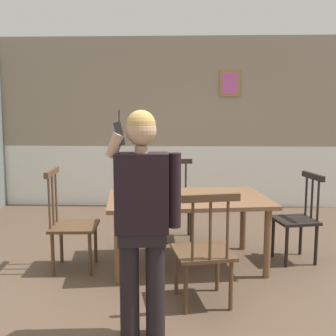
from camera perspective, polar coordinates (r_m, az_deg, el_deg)
name	(u,v)px	position (r m, az deg, el deg)	size (l,w,h in m)	color
ground_plane	(160,285)	(4.08, -1.10, -15.71)	(7.29, 7.29, 0.00)	brown
room_back_partition	(171,126)	(7.05, 0.44, 5.75)	(5.81, 0.17, 2.83)	gray
dining_table	(188,204)	(4.38, 2.71, -5.01)	(1.78, 1.27, 0.74)	brown
chair_near_window	(204,250)	(3.56, 4.96, -11.17)	(0.57, 0.57, 0.99)	#513823
chair_by_doorway	(70,223)	(4.41, -13.24, -7.33)	(0.49, 0.49, 1.04)	#513823
chair_at_table_head	(177,203)	(5.30, 1.26, -4.76)	(0.44, 0.44, 1.01)	#2D2319
chair_opposite_corner	(298,218)	(4.76, 17.38, -6.61)	(0.50, 0.50, 0.96)	black
person_figure	(143,212)	(2.94, -3.47, -5.99)	(0.53, 0.24, 1.64)	black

